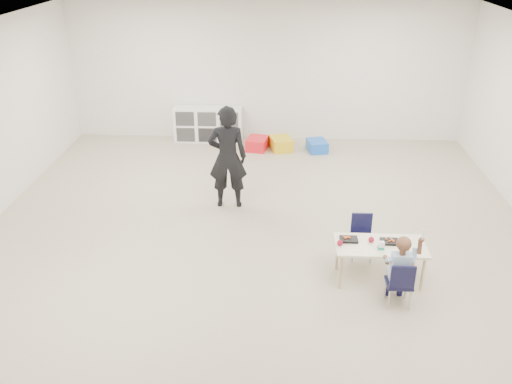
{
  "coord_description": "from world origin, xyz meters",
  "views": [
    {
      "loc": [
        0.31,
        -6.39,
        3.92
      ],
      "look_at": [
        -0.0,
        0.02,
        0.85
      ],
      "focal_mm": 38.0,
      "sensor_mm": 36.0,
      "label": 1
    }
  ],
  "objects_px": {
    "child": "(401,270)",
    "adult": "(228,157)",
    "table": "(379,262)",
    "chair_near": "(399,282)",
    "cubby_shelf": "(208,124)"
  },
  "relations": [
    {
      "from": "cubby_shelf",
      "to": "chair_near",
      "type": "bearing_deg",
      "value": -61.93
    },
    {
      "from": "table",
      "to": "cubby_shelf",
      "type": "height_order",
      "value": "cubby_shelf"
    },
    {
      "from": "table",
      "to": "child",
      "type": "bearing_deg",
      "value": -73.15
    },
    {
      "from": "chair_near",
      "to": "cubby_shelf",
      "type": "distance_m",
      "value": 6.17
    },
    {
      "from": "chair_near",
      "to": "adult",
      "type": "xyz_separation_m",
      "value": [
        -2.21,
        2.47,
        0.51
      ]
    },
    {
      "from": "chair_near",
      "to": "adult",
      "type": "height_order",
      "value": "adult"
    },
    {
      "from": "cubby_shelf",
      "to": "adult",
      "type": "height_order",
      "value": "adult"
    },
    {
      "from": "child",
      "to": "adult",
      "type": "height_order",
      "value": "adult"
    },
    {
      "from": "table",
      "to": "adult",
      "type": "xyz_separation_m",
      "value": [
        -2.06,
        1.97,
        0.56
      ]
    },
    {
      "from": "table",
      "to": "child",
      "type": "xyz_separation_m",
      "value": [
        0.15,
        -0.5,
        0.22
      ]
    },
    {
      "from": "chair_near",
      "to": "child",
      "type": "xyz_separation_m",
      "value": [
        0.0,
        0.0,
        0.17
      ]
    },
    {
      "from": "adult",
      "to": "child",
      "type": "bearing_deg",
      "value": 128.13
    },
    {
      "from": "child",
      "to": "chair_near",
      "type": "bearing_deg",
      "value": 0.0
    },
    {
      "from": "cubby_shelf",
      "to": "child",
      "type": "bearing_deg",
      "value": -61.93
    },
    {
      "from": "table",
      "to": "cubby_shelf",
      "type": "bearing_deg",
      "value": 119.13
    }
  ]
}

